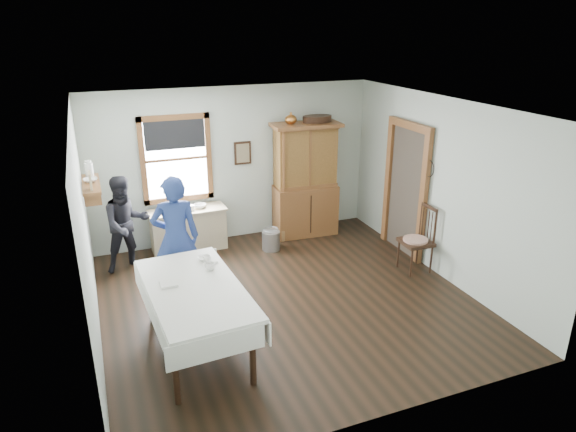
{
  "coord_description": "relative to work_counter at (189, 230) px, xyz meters",
  "views": [
    {
      "loc": [
        -2.33,
        -5.95,
        3.69
      ],
      "look_at": [
        0.14,
        0.3,
        1.14
      ],
      "focal_mm": 32.0,
      "sensor_mm": 36.0,
      "label": 1
    }
  ],
  "objects": [
    {
      "name": "framed_picture",
      "position": [
        1.08,
        0.24,
        1.18
      ],
      "size": [
        0.3,
        0.04,
        0.4
      ],
      "primitive_type": "cube",
      "color": "black",
      "rests_on": "room"
    },
    {
      "name": "counter_bowl",
      "position": [
        0.22,
        -0.0,
        0.4
      ],
      "size": [
        0.28,
        0.28,
        0.07
      ],
      "primitive_type": "imported",
      "rotation": [
        0.0,
        0.0,
        0.41
      ],
      "color": "white",
      "rests_on": "work_counter"
    },
    {
      "name": "window",
      "position": [
        -0.07,
        0.25,
        1.27
      ],
      "size": [
        1.18,
        0.07,
        1.48
      ],
      "color": "white",
      "rests_on": "room"
    },
    {
      "name": "table_cup_a",
      "position": [
        -0.2,
        -2.52,
        0.5
      ],
      "size": [
        0.14,
        0.14,
        0.09
      ],
      "primitive_type": "imported",
      "rotation": [
        0.0,
        0.0,
        -0.18
      ],
      "color": "white",
      "rests_on": "dining_table"
    },
    {
      "name": "wall_shelf",
      "position": [
        -1.44,
        -0.68,
        1.21
      ],
      "size": [
        0.24,
        1.0,
        0.44
      ],
      "color": "brown",
      "rests_on": "room"
    },
    {
      "name": "rug_beater",
      "position": [
        3.38,
        -1.92,
        1.35
      ],
      "size": [
        0.01,
        0.27,
        0.27
      ],
      "primitive_type": "torus",
      "rotation": [
        0.0,
        1.57,
        0.0
      ],
      "color": "black",
      "rests_on": "room"
    },
    {
      "name": "work_counter",
      "position": [
        0.0,
        0.0,
        0.0
      ],
      "size": [
        1.29,
        0.51,
        0.73
      ],
      "primitive_type": "cube",
      "rotation": [
        0.0,
        0.0,
        0.01
      ],
      "color": "tan",
      "rests_on": "room"
    },
    {
      "name": "figure_dark",
      "position": [
        -1.02,
        -0.39,
        0.34
      ],
      "size": [
        0.79,
        0.67,
        1.41
      ],
      "primitive_type": "imported",
      "rotation": [
        0.0,
        0.0,
        0.22
      ],
      "color": "black",
      "rests_on": "room"
    },
    {
      "name": "table_cup_b",
      "position": [
        -0.19,
        -2.3,
        0.5
      ],
      "size": [
        0.13,
        0.13,
        0.1
      ],
      "primitive_type": "imported",
      "rotation": [
        0.0,
        0.0,
        -0.36
      ],
      "color": "white",
      "rests_on": "dining_table"
    },
    {
      "name": "room",
      "position": [
        0.93,
        -2.22,
        0.98
      ],
      "size": [
        5.01,
        5.01,
        2.7
      ],
      "color": "black",
      "rests_on": "ground"
    },
    {
      "name": "table_bowl",
      "position": [
        -0.21,
        -2.21,
        0.48
      ],
      "size": [
        0.2,
        0.2,
        0.05
      ],
      "primitive_type": "imported",
      "rotation": [
        0.0,
        0.0,
        0.04
      ],
      "color": "white",
      "rests_on": "dining_table"
    },
    {
      "name": "wicker_basket",
      "position": [
        1.74,
        -0.16,
        -0.27
      ],
      "size": [
        0.37,
        0.29,
        0.2
      ],
      "primitive_type": "cube",
      "rotation": [
        0.0,
        0.0,
        0.16
      ],
      "color": "olive",
      "rests_on": "room"
    },
    {
      "name": "counter_book",
      "position": [
        -0.44,
        0.04,
        0.38
      ],
      "size": [
        0.24,
        0.26,
        0.02
      ],
      "primitive_type": "imported",
      "rotation": [
        0.0,
        0.0,
        0.45
      ],
      "color": "#7D7053",
      "rests_on": "work_counter"
    },
    {
      "name": "shelf_bowl",
      "position": [
        -1.44,
        -0.67,
        1.23
      ],
      "size": [
        0.22,
        0.22,
        0.05
      ],
      "primitive_type": "imported",
      "color": "white",
      "rests_on": "wall_shelf"
    },
    {
      "name": "woman_blue",
      "position": [
        -0.45,
        -1.55,
        0.46
      ],
      "size": [
        0.64,
        0.46,
        1.66
      ],
      "primitive_type": "imported",
      "rotation": [
        0.0,
        0.0,
        3.03
      ],
      "color": "navy",
      "rests_on": "room"
    },
    {
      "name": "china_hutch",
      "position": [
        2.14,
        -0.07,
        0.66
      ],
      "size": [
        1.24,
        0.64,
        2.05
      ],
      "primitive_type": "cube",
      "rotation": [
        0.0,
        0.0,
        -0.06
      ],
      "color": "brown",
      "rests_on": "room"
    },
    {
      "name": "pail",
      "position": [
        1.31,
        -0.52,
        -0.2
      ],
      "size": [
        0.4,
        0.4,
        0.33
      ],
      "primitive_type": "cube",
      "rotation": [
        0.0,
        0.0,
        -0.38
      ],
      "color": "#A3A7AC",
      "rests_on": "room"
    },
    {
      "name": "spindle_chair",
      "position": [
        3.14,
        -2.09,
        0.17
      ],
      "size": [
        0.51,
        0.51,
        1.07
      ],
      "primitive_type": "cube",
      "rotation": [
        0.0,
        0.0,
        -0.04
      ],
      "color": "black",
      "rests_on": "room"
    },
    {
      "name": "doorway",
      "position": [
        3.38,
        -1.37,
        0.8
      ],
      "size": [
        0.09,
        1.14,
        2.22
      ],
      "color": "#3F362D",
      "rests_on": "room"
    },
    {
      "name": "dining_table",
      "position": [
        -0.47,
        -2.88,
        0.04
      ],
      "size": [
        1.19,
        2.1,
        0.82
      ],
      "primitive_type": "cube",
      "rotation": [
        0.0,
        0.0,
        0.06
      ],
      "color": "white",
      "rests_on": "room"
    }
  ]
}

